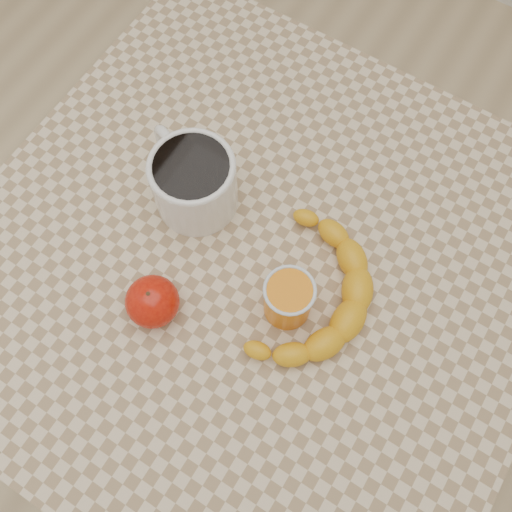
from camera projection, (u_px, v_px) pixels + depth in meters
The scene contains 6 objects.
ground at pixel (256, 366), 1.48m from camera, with size 3.00×3.00×0.00m, color tan.
table at pixel (256, 282), 0.86m from camera, with size 0.80×0.80×0.75m.
coffee_mug at pixel (193, 180), 0.77m from camera, with size 0.17×0.15×0.10m.
orange_juice_glass at pixel (288, 299), 0.72m from camera, with size 0.07×0.07×0.08m.
apple at pixel (152, 302), 0.73m from camera, with size 0.07×0.07×0.07m.
banana at pixel (311, 294), 0.75m from camera, with size 0.19×0.27×0.04m, color #F1AE15, non-canonical shape.
Camera 1 is at (0.15, -0.24, 1.48)m, focal length 40.00 mm.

